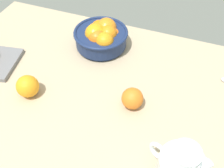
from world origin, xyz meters
TOP-DOWN VIEW (x-y plane):
  - ground_plane at (0.00, 0.00)cm, footprint 133.91×86.12cm
  - fruit_bowl at (-10.85, 25.29)cm, footprint 22.00×22.00cm
  - loose_orange_0 at (-24.73, -7.55)cm, footprint 7.75×7.75cm
  - loose_orange_2 at (10.24, -0.33)cm, footprint 7.27×7.27cm

SIDE VIEW (x-z plane):
  - ground_plane at x=0.00cm, z-range -3.00..0.00cm
  - loose_orange_2 at x=10.24cm, z-range 0.00..7.27cm
  - loose_orange_0 at x=-24.73cm, z-range 0.00..7.75cm
  - fruit_bowl at x=-10.85cm, z-range -0.18..10.73cm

